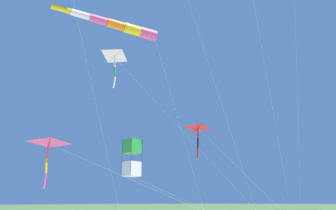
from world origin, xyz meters
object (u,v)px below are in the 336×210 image
at_px(kite_delta_long_streamer_left, 114,57).
at_px(kite_windsock_red_high_left, 121,26).
at_px(kite_box_orange_high_right, 132,158).
at_px(kite_delta_yellow_midlevel, 198,128).
at_px(kite_delta_magenta_far_left, 49,143).

bearing_deg(kite_delta_long_streamer_left, kite_windsock_red_high_left, -166.40).
bearing_deg(kite_box_orange_high_right, kite_windsock_red_high_left, 166.92).
bearing_deg(kite_windsock_red_high_left, kite_delta_long_streamer_left, 13.60).
xyz_separation_m(kite_box_orange_high_right, kite_delta_yellow_midlevel, (-1.26, -3.92, 1.50)).
height_order(kite_delta_yellow_midlevel, kite_delta_magenta_far_left, kite_delta_yellow_midlevel).
bearing_deg(kite_delta_long_streamer_left, kite_box_orange_high_right, -153.15).
bearing_deg(kite_delta_long_streamer_left, kite_delta_yellow_midlevel, -133.03).
xyz_separation_m(kite_box_orange_high_right, kite_delta_magenta_far_left, (-2.56, 4.12, 0.41)).
distance_m(kite_box_orange_high_right, kite_windsock_red_high_left, 7.90).
bearing_deg(kite_delta_magenta_far_left, kite_box_orange_high_right, -58.12).
xyz_separation_m(kite_delta_long_streamer_left, kite_delta_yellow_midlevel, (-5.81, -6.22, -7.43)).
xyz_separation_m(kite_delta_long_streamer_left, kite_windsock_red_high_left, (-7.08, -1.71, -1.48)).
relative_size(kite_delta_yellow_midlevel, kite_delta_magenta_far_left, 0.61).
distance_m(kite_delta_magenta_far_left, kite_windsock_red_high_left, 7.89).
relative_size(kite_box_orange_high_right, kite_delta_yellow_midlevel, 1.16).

